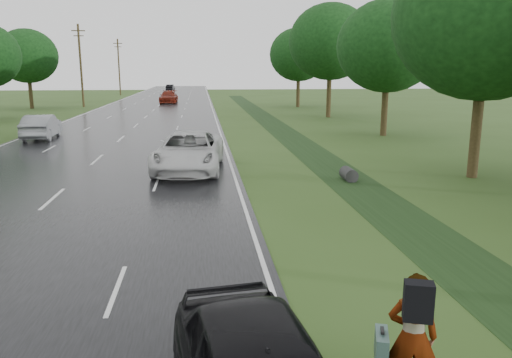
% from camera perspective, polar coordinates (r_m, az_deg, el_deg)
% --- Properties ---
extents(road, '(14.00, 180.00, 0.04)m').
position_cam_1_polar(road, '(55.44, -11.94, 7.42)').
color(road, black).
rests_on(road, ground).
extents(edge_stripe_east, '(0.12, 180.00, 0.01)m').
position_cam_1_polar(edge_stripe_east, '(55.20, -4.90, 7.65)').
color(edge_stripe_east, silver).
rests_on(edge_stripe_east, road).
extents(edge_stripe_west, '(0.12, 180.00, 0.01)m').
position_cam_1_polar(edge_stripe_west, '(56.49, -18.82, 7.14)').
color(edge_stripe_west, silver).
rests_on(edge_stripe_west, road).
extents(center_line, '(0.12, 180.00, 0.01)m').
position_cam_1_polar(center_line, '(55.44, -11.94, 7.45)').
color(center_line, silver).
rests_on(center_line, road).
extents(drainage_ditch, '(2.20, 120.00, 0.56)m').
position_cam_1_polar(drainage_ditch, '(29.70, 5.71, 3.56)').
color(drainage_ditch, black).
rests_on(drainage_ditch, ground).
extents(utility_pole_far, '(1.60, 0.26, 10.00)m').
position_cam_1_polar(utility_pole_far, '(66.61, -19.40, 12.25)').
color(utility_pole_far, '#342915').
rests_on(utility_pole_far, ground).
extents(utility_pole_distant, '(1.60, 0.26, 10.00)m').
position_cam_1_polar(utility_pole_distant, '(96.11, -15.40, 12.33)').
color(utility_pole_distant, '#342915').
rests_on(utility_pole_distant, ground).
extents(tree_east_b, '(7.60, 7.60, 10.11)m').
position_cam_1_polar(tree_east_b, '(23.24, 24.88, 16.52)').
color(tree_east_b, '#342915').
rests_on(tree_east_b, ground).
extents(tree_east_c, '(7.00, 7.00, 9.29)m').
position_cam_1_polar(tree_east_c, '(36.38, 14.85, 14.46)').
color(tree_east_c, '#342915').
rests_on(tree_east_c, ground).
extents(tree_east_d, '(8.00, 8.00, 10.76)m').
position_cam_1_polar(tree_east_d, '(49.65, 8.50, 15.24)').
color(tree_east_d, '#342915').
rests_on(tree_east_d, ground).
extents(tree_east_f, '(7.20, 7.20, 9.62)m').
position_cam_1_polar(tree_east_f, '(63.20, 4.91, 13.98)').
color(tree_east_f, '#342915').
rests_on(tree_east_f, ground).
extents(tree_west_f, '(7.00, 7.00, 9.29)m').
position_cam_1_polar(tree_west_f, '(66.16, -24.69, 12.65)').
color(tree_west_f, '#342915').
rests_on(tree_west_f, ground).
extents(pedestrian, '(0.91, 0.92, 1.88)m').
position_cam_1_polar(pedestrian, '(7.54, 17.29, -16.68)').
color(pedestrian, '#A5998C').
rests_on(pedestrian, ground).
extents(white_pickup, '(3.45, 6.53, 1.75)m').
position_cam_1_polar(white_pickup, '(22.91, -7.67, 3.11)').
color(white_pickup, silver).
rests_on(white_pickup, road).
extents(silver_sedan, '(2.00, 4.98, 1.61)m').
position_cam_1_polar(silver_sedan, '(36.44, -23.31, 5.52)').
color(silver_sedan, gray).
rests_on(silver_sedan, road).
extents(far_car_red, '(2.43, 5.80, 1.67)m').
position_cam_1_polar(far_car_red, '(71.20, -9.95, 9.23)').
color(far_car_red, maroon).
rests_on(far_car_red, road).
extents(far_car_dark, '(1.85, 4.38, 1.41)m').
position_cam_1_polar(far_car_dark, '(111.08, -9.76, 10.24)').
color(far_car_dark, black).
rests_on(far_car_dark, road).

